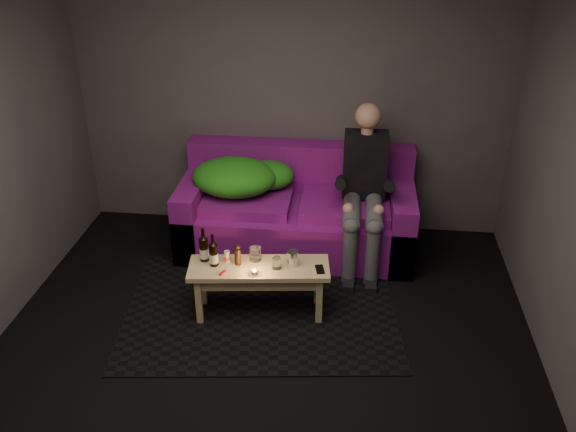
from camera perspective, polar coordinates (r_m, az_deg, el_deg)
name	(u,v)px	position (r m, az deg, el deg)	size (l,w,h in m)	color
floor	(257,378)	(4.36, -2.94, -14.90)	(4.50, 4.50, 0.00)	black
room	(262,129)	(3.88, -2.45, 8.11)	(4.50, 4.50, 4.50)	silver
rug	(261,308)	(4.96, -2.54, -8.61)	(2.15, 1.56, 0.01)	black
sofa	(297,214)	(5.63, 0.83, 0.23)	(2.10, 0.95, 0.90)	#71107B
green_blanket	(241,177)	(5.53, -4.46, 3.69)	(0.92, 0.63, 0.32)	#267C16
person	(364,186)	(5.28, 7.14, 2.84)	(0.38, 0.87, 1.40)	black
coffee_table	(259,275)	(4.71, -2.72, -5.51)	(1.11, 0.47, 0.44)	#E6C487
beer_bottle_a	(204,249)	(4.72, -7.87, -3.06)	(0.07, 0.07, 0.28)	black
beer_bottle_b	(214,254)	(4.66, -6.98, -3.55)	(0.07, 0.07, 0.27)	black
salt_shaker	(227,256)	(4.71, -5.72, -3.79)	(0.04, 0.04, 0.09)	silver
pepper_mill	(238,257)	(4.67, -4.73, -3.82)	(0.05, 0.05, 0.13)	black
tumbler_back	(255,254)	(4.72, -3.06, -3.56)	(0.09, 0.09, 0.11)	white
tealight	(254,272)	(4.57, -3.16, -5.21)	(0.05, 0.05, 0.04)	white
tumbler_front	(277,263)	(4.62, -1.04, -4.42)	(0.07, 0.07, 0.09)	white
steel_cup	(292,258)	(4.64, 0.40, -3.99)	(0.09, 0.09, 0.12)	silver
smartphone	(320,269)	(4.62, 2.99, -5.00)	(0.06, 0.12, 0.01)	black
red_lighter	(222,273)	(4.60, -6.15, -5.31)	(0.02, 0.07, 0.01)	red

